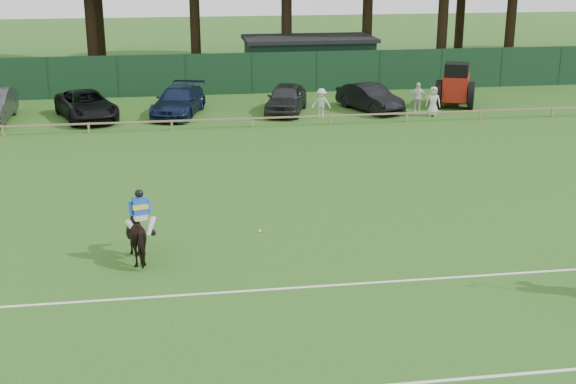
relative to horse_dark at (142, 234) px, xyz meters
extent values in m
plane|color=#1E4C14|center=(3.99, -1.60, -0.78)|extent=(160.00, 160.00, 0.00)
imported|color=black|center=(0.00, 0.00, 0.00)|extent=(1.27, 2.00, 1.56)
imported|color=black|center=(-3.37, 19.56, -0.05)|extent=(4.01, 5.80, 1.47)
imported|color=#131E3D|center=(1.40, 19.87, -0.03)|extent=(3.42, 5.57, 1.51)
imported|color=#29292B|center=(7.18, 19.58, 0.00)|extent=(3.17, 4.96, 1.57)
imported|color=black|center=(11.78, 19.39, -0.05)|extent=(3.13, 4.67, 1.45)
imported|color=beige|center=(8.81, 18.05, -0.01)|extent=(1.12, 0.82, 1.55)
imported|color=silver|center=(14.18, 18.43, 0.05)|extent=(1.02, 0.53, 1.66)
imported|color=silver|center=(14.77, 17.54, 0.01)|extent=(0.90, 0.75, 1.58)
cube|color=silver|center=(0.00, 0.00, 0.55)|extent=(0.41, 0.34, 0.18)
cube|color=blue|center=(0.00, 0.00, 0.87)|extent=(0.46, 0.39, 0.51)
cube|color=yellow|center=(0.00, 0.00, 0.85)|extent=(0.49, 0.38, 0.18)
sphere|color=black|center=(0.00, 0.00, 1.24)|extent=(0.25, 0.25, 0.25)
cylinder|color=silver|center=(0.26, 0.02, 0.25)|extent=(0.41, 0.41, 0.59)
cylinder|color=silver|center=(-0.24, -0.11, 0.25)|extent=(0.44, 0.30, 0.59)
sphere|color=silver|center=(3.62, 1.67, -0.74)|extent=(0.09, 0.09, 0.09)
cube|color=silver|center=(3.99, -2.60, -0.78)|extent=(60.00, 0.10, 0.01)
cube|color=#997F5B|center=(3.99, 16.40, -0.33)|extent=(62.00, 0.08, 0.08)
cube|color=#14351E|center=(3.99, 25.40, 0.47)|extent=(92.00, 0.04, 2.50)
cube|color=#14331E|center=(9.99, 28.40, 0.62)|extent=(8.00, 4.00, 2.80)
cube|color=black|center=(9.99, 28.40, 2.14)|extent=(8.40, 4.40, 0.24)
cube|color=maroon|center=(16.89, 19.90, 0.31)|extent=(2.25, 2.83, 1.35)
cube|color=black|center=(16.72, 19.52, 1.24)|extent=(1.69, 1.74, 0.93)
cylinder|color=black|center=(15.79, 19.60, 0.00)|extent=(0.92, 1.55, 1.56)
cylinder|color=black|center=(17.40, 18.88, 0.00)|extent=(0.92, 1.55, 1.56)
cylinder|color=black|center=(16.61, 21.17, -0.37)|extent=(0.62, 0.88, 0.83)
cylinder|color=black|center=(18.03, 20.53, -0.37)|extent=(0.62, 0.88, 0.83)
camera|label=1|loc=(1.04, -21.12, 7.99)|focal=48.00mm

